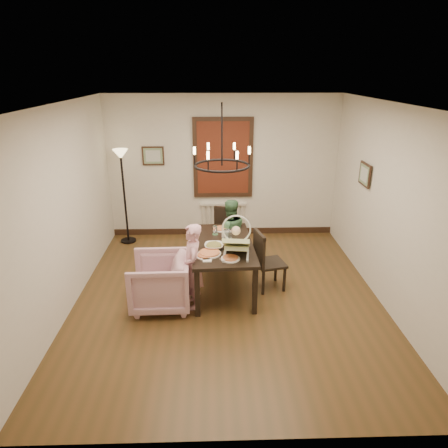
{
  "coord_description": "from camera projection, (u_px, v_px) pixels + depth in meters",
  "views": [
    {
      "loc": [
        -0.21,
        -5.21,
        3.21
      ],
      "look_at": [
        -0.04,
        0.34,
        1.05
      ],
      "focal_mm": 32.0,
      "sensor_mm": 36.0,
      "label": 1
    }
  ],
  "objects": [
    {
      "name": "chair_right",
      "position": [
        270.0,
        260.0,
        6.12
      ],
      "size": [
        0.51,
        0.51,
        0.96
      ],
      "primitive_type": null,
      "rotation": [
        0.0,
        0.0,
        1.81
      ],
      "color": "black",
      "rests_on": "room_shell"
    },
    {
      "name": "salad_bowl",
      "position": [
        214.0,
        246.0,
        5.83
      ],
      "size": [
        0.33,
        0.33,
        0.08
      ],
      "primitive_type": "imported",
      "color": "white",
      "rests_on": "dining_table"
    },
    {
      "name": "armchair",
      "position": [
        160.0,
        282.0,
        5.67
      ],
      "size": [
        0.87,
        0.84,
        0.77
      ],
      "primitive_type": "imported",
      "rotation": [
        0.0,
        0.0,
        -1.55
      ],
      "color": "#CE9DB4",
      "rests_on": "room_shell"
    },
    {
      "name": "elderly_woman",
      "position": [
        192.0,
        273.0,
        5.62
      ],
      "size": [
        0.29,
        0.4,
        1.04
      ],
      "primitive_type": "imported",
      "rotation": [
        0.0,
        0.0,
        -1.47
      ],
      "color": "#E3A0AE",
      "rests_on": "room_shell"
    },
    {
      "name": "baby_bouncer",
      "position": [
        237.0,
        241.0,
        5.59
      ],
      "size": [
        0.49,
        0.64,
        0.39
      ],
      "primitive_type": null,
      "rotation": [
        0.0,
        0.0,
        -0.11
      ],
      "color": "beige",
      "rests_on": "dining_table"
    },
    {
      "name": "picture_right",
      "position": [
        365.0,
        174.0,
        6.32
      ],
      "size": [
        0.03,
        0.42,
        0.36
      ],
      "primitive_type": "cube",
      "rotation": [
        0.0,
        0.0,
        1.57
      ],
      "color": "black",
      "rests_on": "room_shell"
    },
    {
      "name": "pizza_platter",
      "position": [
        210.0,
        253.0,
        5.64
      ],
      "size": [
        0.33,
        0.33,
        0.04
      ],
      "primitive_type": "cylinder",
      "color": "tan",
      "rests_on": "dining_table"
    },
    {
      "name": "chair_far",
      "position": [
        222.0,
        235.0,
        7.03
      ],
      "size": [
        0.53,
        0.53,
        0.94
      ],
      "primitive_type": null,
      "rotation": [
        0.0,
        0.0,
        -0.34
      ],
      "color": "black",
      "rests_on": "room_shell"
    },
    {
      "name": "drinking_glass",
      "position": [
        226.0,
        234.0,
        6.15
      ],
      "size": [
        0.08,
        0.08,
        0.15
      ],
      "primitive_type": "cylinder",
      "color": "silver",
      "rests_on": "dining_table"
    },
    {
      "name": "dining_table",
      "position": [
        222.0,
        248.0,
        6.04
      ],
      "size": [
        0.99,
        1.66,
        0.76
      ],
      "rotation": [
        0.0,
        0.0,
        0.05
      ],
      "color": "black",
      "rests_on": "room_shell"
    },
    {
      "name": "picture_back",
      "position": [
        153.0,
        156.0,
        7.69
      ],
      "size": [
        0.42,
        0.03,
        0.36
      ],
      "primitive_type": "cube",
      "color": "black",
      "rests_on": "room_shell"
    },
    {
      "name": "window_blinds",
      "position": [
        223.0,
        158.0,
        7.73
      ],
      "size": [
        1.0,
        0.03,
        1.4
      ],
      "primitive_type": "cube",
      "color": "maroon",
      "rests_on": "room_shell"
    },
    {
      "name": "seated_man",
      "position": [
        229.0,
        240.0,
        6.77
      ],
      "size": [
        0.56,
        0.47,
        1.01
      ],
      "primitive_type": "imported",
      "rotation": [
        0.0,
        0.0,
        3.34
      ],
      "color": "#416D47",
      "rests_on": "room_shell"
    },
    {
      "name": "room_shell",
      "position": [
        227.0,
        201.0,
        5.86
      ],
      "size": [
        4.51,
        5.0,
        2.81
      ],
      "color": "#4A3519",
      "rests_on": "ground"
    },
    {
      "name": "floor_lamp",
      "position": [
        125.0,
        198.0,
        7.65
      ],
      "size": [
        0.3,
        0.3,
        1.8
      ],
      "primitive_type": null,
      "color": "black",
      "rests_on": "room_shell"
    },
    {
      "name": "chandelier",
      "position": [
        222.0,
        165.0,
        5.58
      ],
      "size": [
        0.8,
        0.8,
        0.04
      ],
      "primitive_type": "torus",
      "color": "black",
      "rests_on": "room_shell"
    },
    {
      "name": "radiator",
      "position": [
        223.0,
        218.0,
        8.21
      ],
      "size": [
        0.92,
        0.12,
        0.62
      ],
      "primitive_type": null,
      "color": "silver",
      "rests_on": "room_shell"
    }
  ]
}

